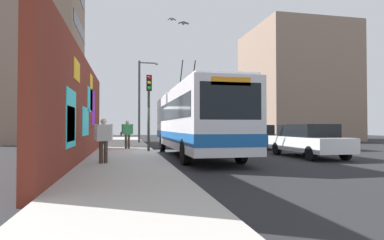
{
  "coord_description": "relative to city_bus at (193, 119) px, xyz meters",
  "views": [
    {
      "loc": [
        -17.19,
        1.6,
        1.46
      ],
      "look_at": [
        2.68,
        -2.62,
        1.9
      ],
      "focal_mm": 29.56,
      "sensor_mm": 36.0,
      "label": 1
    }
  ],
  "objects": [
    {
      "name": "ground_plane",
      "position": [
        1.49,
        1.8,
        -1.85
      ],
      "size": [
        80.0,
        80.0,
        0.0
      ],
      "primitive_type": "plane",
      "color": "#232326"
    },
    {
      "name": "sidewalk_slab",
      "position": [
        1.49,
        3.4,
        -1.77
      ],
      "size": [
        48.0,
        3.2,
        0.15
      ],
      "primitive_type": "cube",
      "color": "#ADA8A0",
      "rests_on": "ground_plane"
    },
    {
      "name": "graffiti_wall",
      "position": [
        -2.22,
        5.15,
        0.3
      ],
      "size": [
        14.59,
        0.32,
        4.29
      ],
      "color": "maroon",
      "rests_on": "ground_plane"
    },
    {
      "name": "building_far_left",
      "position": [
        15.23,
        11.0,
        6.86
      ],
      "size": [
        8.2,
        6.76,
        17.41
      ],
      "color": "gray",
      "rests_on": "ground_plane"
    },
    {
      "name": "building_far_right",
      "position": [
        16.3,
        -15.2,
        4.29
      ],
      "size": [
        10.12,
        9.82,
        12.27
      ],
      "color": "gray",
      "rests_on": "ground_plane"
    },
    {
      "name": "city_bus",
      "position": [
        0.0,
        0.0,
        0.0
      ],
      "size": [
        11.78,
        2.54,
        5.11
      ],
      "color": "silver",
      "rests_on": "ground_plane"
    },
    {
      "name": "parked_car_white",
      "position": [
        -2.0,
        -5.2,
        -1.01
      ],
      "size": [
        4.66,
        1.9,
        1.58
      ],
      "color": "white",
      "rests_on": "ground_plane"
    },
    {
      "name": "parked_car_dark_gray",
      "position": [
        4.3,
        -5.2,
        -1.01
      ],
      "size": [
        4.3,
        1.87,
        1.58
      ],
      "color": "#38383D",
      "rests_on": "ground_plane"
    },
    {
      "name": "parked_car_black",
      "position": [
        10.68,
        -5.2,
        -1.01
      ],
      "size": [
        4.76,
        1.82,
        1.58
      ],
      "color": "black",
      "rests_on": "ground_plane"
    },
    {
      "name": "pedestrian_midblock",
      "position": [
        3.65,
        3.27,
        -0.71
      ],
      "size": [
        0.23,
        0.75,
        1.69
      ],
      "color": "#3F3326",
      "rests_on": "sidewalk_slab"
    },
    {
      "name": "pedestrian_near_wall",
      "position": [
        -3.93,
        4.16,
        -0.76
      ],
      "size": [
        0.22,
        0.65,
        1.61
      ],
      "color": "#3F3326",
      "rests_on": "sidewalk_slab"
    },
    {
      "name": "traffic_light",
      "position": [
        1.4,
        2.15,
        1.07
      ],
      "size": [
        0.49,
        0.28,
        4.11
      ],
      "color": "#2D382D",
      "rests_on": "sidewalk_slab"
    },
    {
      "name": "street_lamp",
      "position": [
        10.97,
        2.07,
        2.21
      ],
      "size": [
        0.44,
        1.68,
        6.84
      ],
      "color": "#4C4C51",
      "rests_on": "sidewalk_slab"
    },
    {
      "name": "curbside_puddle",
      "position": [
        3.45,
        1.2,
        -1.85
      ],
      "size": [
        2.2,
        2.2,
        0.0
      ],
      "primitive_type": "cylinder",
      "color": "black",
      "rests_on": "ground_plane"
    }
  ]
}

